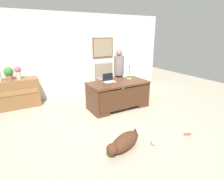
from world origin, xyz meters
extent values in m
plane|color=#9E937F|center=(0.00, 0.00, 0.00)|extent=(12.00, 12.00, 0.00)
cube|color=silver|center=(0.00, 2.60, 1.35)|extent=(7.00, 0.12, 2.70)
cube|color=brown|center=(1.09, 2.52, 1.57)|extent=(0.80, 0.03, 0.70)
cube|color=gray|center=(1.09, 2.50, 1.57)|extent=(0.72, 0.01, 0.62)
cube|color=#4C2B19|center=(0.67, 0.80, 0.74)|extent=(1.66, 0.85, 0.05)
cube|color=#4C2B19|center=(0.02, 0.80, 0.36)|extent=(0.36, 0.79, 0.71)
cube|color=#4C2B19|center=(1.33, 0.80, 0.36)|extent=(0.36, 0.79, 0.71)
cube|color=#412415|center=(0.67, 0.41, 0.39)|extent=(1.56, 0.04, 0.57)
cube|color=brown|center=(-1.98, 2.25, 0.41)|extent=(1.49, 0.48, 0.82)
cube|color=brown|center=(-1.98, 2.00, 0.51)|extent=(1.39, 0.02, 0.14)
cube|color=gray|center=(0.81, 1.70, 0.37)|extent=(0.60, 0.58, 0.18)
cylinder|color=black|center=(0.81, 1.70, 0.14)|extent=(0.10, 0.10, 0.28)
cylinder|color=black|center=(0.81, 1.70, 0.03)|extent=(0.52, 0.52, 0.05)
cube|color=gray|center=(0.81, 1.94, 0.79)|extent=(0.60, 0.12, 0.66)
cube|color=gray|center=(0.55, 1.70, 0.57)|extent=(0.08, 0.50, 0.22)
cube|color=gray|center=(1.07, 1.70, 0.57)|extent=(0.08, 0.50, 0.22)
cylinder|color=#262323|center=(1.19, 1.58, 0.38)|extent=(0.26, 0.26, 0.76)
cylinder|color=slate|center=(1.19, 1.58, 1.07)|extent=(0.32, 0.32, 0.61)
sphere|color=#9C6A62|center=(1.19, 1.58, 1.48)|extent=(0.21, 0.21, 0.21)
ellipsoid|color=#472819|center=(-0.25, -0.96, 0.15)|extent=(0.80, 0.53, 0.30)
sphere|color=#472819|center=(-0.60, -1.09, 0.19)|extent=(0.20, 0.20, 0.20)
cylinder|color=#472819|center=(0.10, -0.83, 0.17)|extent=(0.15, 0.09, 0.21)
cube|color=#B2B5BA|center=(0.47, 0.92, 0.77)|extent=(0.32, 0.22, 0.01)
cube|color=black|center=(0.47, 1.02, 0.88)|extent=(0.32, 0.01, 0.21)
cylinder|color=#9E8447|center=(1.13, 0.91, 0.77)|extent=(0.16, 0.16, 0.02)
cylinder|color=#9E8447|center=(1.13, 0.91, 1.00)|extent=(0.02, 0.02, 0.44)
cone|color=silver|center=(1.13, 0.91, 1.31)|extent=(0.22, 0.22, 0.18)
cylinder|color=beige|center=(-1.71, 2.25, 0.93)|extent=(0.11, 0.11, 0.21)
sphere|color=#C15469|center=(-1.71, 2.25, 1.10)|extent=(0.17, 0.17, 0.17)
cylinder|color=brown|center=(-1.94, 2.25, 0.89)|extent=(0.18, 0.18, 0.14)
sphere|color=#317133|center=(-1.94, 2.25, 1.06)|extent=(0.24, 0.24, 0.24)
sphere|color=beige|center=(0.31, -1.14, 0.05)|extent=(0.11, 0.11, 0.11)
ellipsoid|color=#E53F33|center=(1.17, -1.22, 0.03)|extent=(0.19, 0.11, 0.05)
camera|label=1|loc=(-1.90, -3.36, 2.07)|focal=29.08mm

